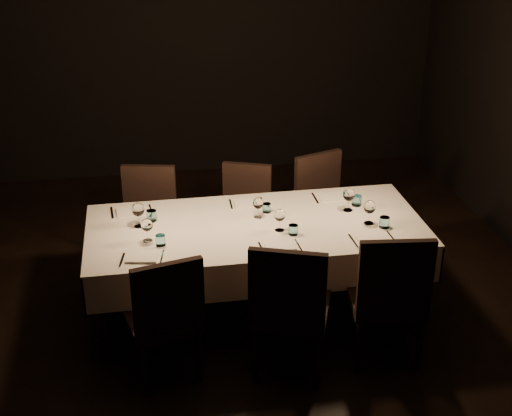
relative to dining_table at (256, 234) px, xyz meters
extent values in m
cube|color=black|center=(0.00, 0.00, -0.69)|extent=(5.00, 6.00, 0.01)
cube|color=black|center=(0.00, 3.00, 0.81)|extent=(5.00, 0.01, 3.00)
cube|color=black|center=(0.00, 0.00, 0.04)|extent=(2.40, 1.00, 0.04)
cylinder|color=black|center=(-1.12, -0.42, -0.33)|extent=(0.07, 0.07, 0.71)
cylinder|color=black|center=(-1.12, 0.42, -0.33)|extent=(0.07, 0.07, 0.71)
cylinder|color=black|center=(1.12, -0.42, -0.33)|extent=(0.07, 0.07, 0.71)
cylinder|color=black|center=(1.12, 0.42, -0.33)|extent=(0.07, 0.07, 0.71)
cube|color=beige|center=(0.00, 0.00, 0.07)|extent=(2.52, 1.12, 0.01)
cube|color=beige|center=(0.00, 0.55, -0.08)|extent=(2.52, 0.01, 0.28)
cube|color=beige|center=(0.00, -0.55, -0.08)|extent=(2.52, 0.01, 0.28)
cube|color=beige|center=(1.25, 0.00, -0.08)|extent=(0.01, 1.12, 0.28)
cube|color=beige|center=(-1.25, 0.00, -0.08)|extent=(0.01, 1.12, 0.28)
cylinder|color=black|center=(-0.61, -0.41, -0.48)|extent=(0.04, 0.04, 0.40)
cylinder|color=black|center=(-0.52, -0.78, -0.48)|extent=(0.04, 0.04, 0.40)
cylinder|color=black|center=(-0.98, -0.50, -0.48)|extent=(0.04, 0.04, 0.40)
cylinder|color=black|center=(-0.89, -0.87, -0.48)|extent=(0.04, 0.04, 0.40)
cube|color=black|center=(-0.75, -0.64, -0.25)|extent=(0.56, 0.56, 0.06)
cube|color=black|center=(-0.70, -0.84, 0.03)|extent=(0.46, 0.16, 0.50)
cube|color=silver|center=(-0.86, -0.38, 0.08)|extent=(0.24, 0.17, 0.02)
cube|color=silver|center=(-0.99, -0.38, 0.08)|extent=(0.05, 0.19, 0.01)
cube|color=silver|center=(-0.72, -0.38, 0.08)|extent=(0.04, 0.19, 0.01)
cylinder|color=#B5E8F2|center=(-0.72, -0.20, 0.11)|extent=(0.07, 0.07, 0.08)
cylinder|color=white|center=(-0.81, -0.12, 0.08)|extent=(0.07, 0.07, 0.00)
cylinder|color=white|center=(-0.81, -0.12, 0.12)|extent=(0.01, 0.01, 0.08)
ellipsoid|color=white|center=(-0.81, -0.12, 0.20)|extent=(0.09, 0.09, 0.10)
cylinder|color=black|center=(0.38, -0.61, -0.47)|extent=(0.04, 0.04, 0.43)
cylinder|color=black|center=(0.24, -1.00, -0.47)|extent=(0.04, 0.04, 0.43)
cylinder|color=black|center=(-0.01, -0.46, -0.47)|extent=(0.04, 0.04, 0.43)
cylinder|color=black|center=(-0.15, -0.86, -0.47)|extent=(0.04, 0.04, 0.43)
cube|color=black|center=(0.11, -0.73, -0.22)|extent=(0.64, 0.64, 0.07)
cube|color=black|center=(0.04, -0.94, 0.08)|extent=(0.49, 0.22, 0.54)
cube|color=silver|center=(0.11, -0.38, 0.08)|extent=(0.21, 0.14, 0.02)
cube|color=silver|center=(-0.03, -0.38, 0.08)|extent=(0.02, 0.19, 0.01)
cube|color=silver|center=(0.24, -0.38, 0.08)|extent=(0.02, 0.19, 0.01)
cylinder|color=#B5E8F2|center=(0.24, -0.20, 0.11)|extent=(0.07, 0.07, 0.07)
cylinder|color=white|center=(0.16, -0.12, 0.08)|extent=(0.06, 0.06, 0.00)
cylinder|color=white|center=(0.16, -0.12, 0.12)|extent=(0.01, 0.01, 0.08)
ellipsoid|color=white|center=(0.16, -0.12, 0.20)|extent=(0.08, 0.08, 0.10)
cylinder|color=black|center=(1.02, -0.51, -0.47)|extent=(0.04, 0.04, 0.43)
cylinder|color=black|center=(0.97, -0.93, -0.47)|extent=(0.04, 0.04, 0.43)
cylinder|color=black|center=(0.61, -0.47, -0.47)|extent=(0.04, 0.04, 0.43)
cylinder|color=black|center=(0.56, -0.88, -0.47)|extent=(0.04, 0.04, 0.43)
cube|color=black|center=(0.79, -0.70, -0.22)|extent=(0.55, 0.55, 0.06)
cube|color=black|center=(0.77, -0.91, 0.08)|extent=(0.50, 0.11, 0.54)
cube|color=silver|center=(0.79, -0.38, 0.08)|extent=(0.23, 0.15, 0.02)
cube|color=silver|center=(0.64, -0.38, 0.08)|extent=(0.02, 0.21, 0.01)
cube|color=silver|center=(0.93, -0.38, 0.08)|extent=(0.02, 0.21, 0.01)
cylinder|color=#B5E8F2|center=(0.93, -0.20, 0.12)|extent=(0.07, 0.07, 0.08)
cylinder|color=white|center=(0.84, -0.12, 0.08)|extent=(0.07, 0.07, 0.00)
cylinder|color=white|center=(0.84, -0.12, 0.12)|extent=(0.01, 0.01, 0.09)
ellipsoid|color=white|center=(0.84, -0.12, 0.21)|extent=(0.09, 0.09, 0.11)
cylinder|color=black|center=(-1.02, 0.54, -0.49)|extent=(0.04, 0.04, 0.39)
cylinder|color=black|center=(-0.95, 0.91, -0.49)|extent=(0.04, 0.04, 0.39)
cylinder|color=black|center=(-0.66, 0.47, -0.49)|extent=(0.04, 0.04, 0.39)
cylinder|color=black|center=(-0.59, 0.83, -0.49)|extent=(0.04, 0.04, 0.39)
cube|color=black|center=(-0.81, 0.69, -0.27)|extent=(0.53, 0.53, 0.06)
cube|color=black|center=(-0.77, 0.88, 0.01)|extent=(0.45, 0.14, 0.49)
cube|color=silver|center=(-0.92, 0.38, 0.08)|extent=(0.25, 0.17, 0.02)
cube|color=silver|center=(-1.07, 0.38, 0.08)|extent=(0.03, 0.21, 0.01)
cube|color=silver|center=(-0.77, 0.38, 0.08)|extent=(0.03, 0.21, 0.01)
cylinder|color=#B5E8F2|center=(-0.77, 0.20, 0.12)|extent=(0.08, 0.08, 0.08)
cylinder|color=white|center=(-0.86, 0.12, 0.08)|extent=(0.07, 0.07, 0.00)
cylinder|color=white|center=(-0.86, 0.12, 0.12)|extent=(0.01, 0.01, 0.09)
ellipsoid|color=white|center=(-0.86, 0.12, 0.21)|extent=(0.09, 0.09, 0.11)
cylinder|color=black|center=(-0.21, 0.64, -0.50)|extent=(0.04, 0.04, 0.37)
cylinder|color=black|center=(-0.09, 0.96, -0.50)|extent=(0.04, 0.04, 0.37)
cylinder|color=black|center=(0.11, 0.52, -0.50)|extent=(0.04, 0.04, 0.37)
cylinder|color=black|center=(0.23, 0.84, -0.50)|extent=(0.04, 0.04, 0.37)
cube|color=black|center=(0.01, 0.74, -0.29)|extent=(0.55, 0.55, 0.06)
cube|color=black|center=(0.08, 0.91, -0.03)|extent=(0.42, 0.20, 0.46)
cube|color=silver|center=(-0.01, 0.38, 0.08)|extent=(0.20, 0.13, 0.01)
cube|color=silver|center=(-0.14, 0.38, 0.08)|extent=(0.02, 0.18, 0.01)
cube|color=silver|center=(0.12, 0.38, 0.08)|extent=(0.02, 0.18, 0.01)
cylinder|color=#B5E8F2|center=(0.12, 0.20, 0.11)|extent=(0.07, 0.07, 0.07)
cylinder|color=white|center=(0.04, 0.12, 0.08)|extent=(0.06, 0.06, 0.00)
cylinder|color=white|center=(0.04, 0.12, 0.12)|extent=(0.01, 0.01, 0.08)
ellipsoid|color=white|center=(0.04, 0.12, 0.19)|extent=(0.08, 0.08, 0.09)
cylinder|color=black|center=(0.65, 0.45, -0.49)|extent=(0.04, 0.04, 0.40)
cylinder|color=black|center=(0.52, 0.80, -0.49)|extent=(0.04, 0.04, 0.40)
cylinder|color=black|center=(1.01, 0.58, -0.49)|extent=(0.04, 0.04, 0.40)
cylinder|color=black|center=(0.88, 0.93, -0.49)|extent=(0.04, 0.04, 0.40)
cube|color=black|center=(0.77, 0.69, -0.26)|extent=(0.58, 0.58, 0.06)
cube|color=black|center=(0.70, 0.88, 0.02)|extent=(0.45, 0.20, 0.50)
cube|color=silver|center=(0.70, 0.38, 0.08)|extent=(0.23, 0.15, 0.02)
cube|color=silver|center=(0.55, 0.38, 0.08)|extent=(0.02, 0.21, 0.01)
cube|color=silver|center=(0.84, 0.38, 0.08)|extent=(0.01, 0.21, 0.01)
cylinder|color=#B5E8F2|center=(0.84, 0.20, 0.12)|extent=(0.08, 0.08, 0.08)
cylinder|color=white|center=(0.75, 0.12, 0.08)|extent=(0.07, 0.07, 0.00)
cylinder|color=white|center=(0.75, 0.12, 0.12)|extent=(0.01, 0.01, 0.09)
ellipsoid|color=white|center=(0.75, 0.12, 0.21)|extent=(0.09, 0.09, 0.11)
camera|label=1|loc=(-0.80, -4.69, 2.48)|focal=50.00mm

